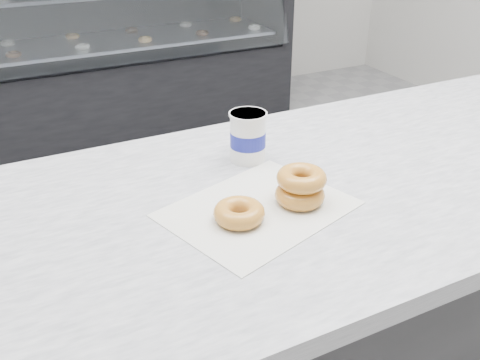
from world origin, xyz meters
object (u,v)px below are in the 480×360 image
object	(u,v)px
display_case	(109,54)
donut_single	(239,213)
donut_stack	(301,186)
coffee_cup	(248,136)
counter	(373,309)

from	to	relation	value
display_case	donut_single	size ratio (longest dim) A/B	24.87
display_case	donut_single	distance (m)	2.86
donut_single	donut_stack	distance (m)	0.14
coffee_cup	donut_stack	bearing A→B (deg)	-89.67
counter	donut_stack	world-z (taller)	donut_stack
donut_stack	coffee_cup	distance (m)	0.22
donut_single	coffee_cup	world-z (taller)	coffee_cup
display_case	coffee_cup	distance (m)	2.63
donut_single	donut_stack	bearing A→B (deg)	3.14
counter	donut_single	bearing A→B (deg)	-171.05
counter	display_case	distance (m)	2.72
donut_single	coffee_cup	distance (m)	0.26
display_case	donut_stack	size ratio (longest dim) A/B	22.87
donut_single	display_case	bearing A→B (deg)	81.06
coffee_cup	donut_single	bearing A→B (deg)	-121.50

